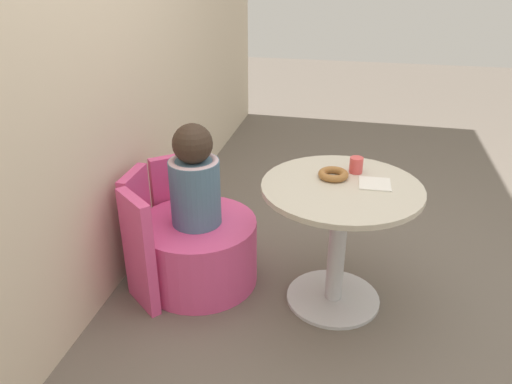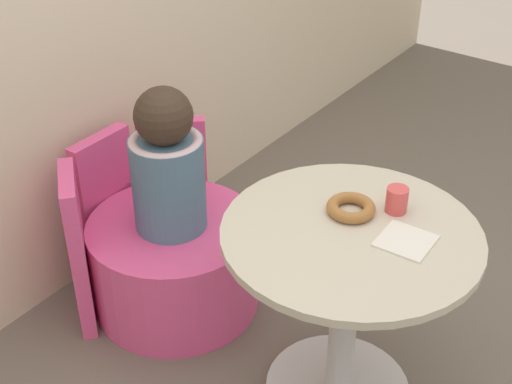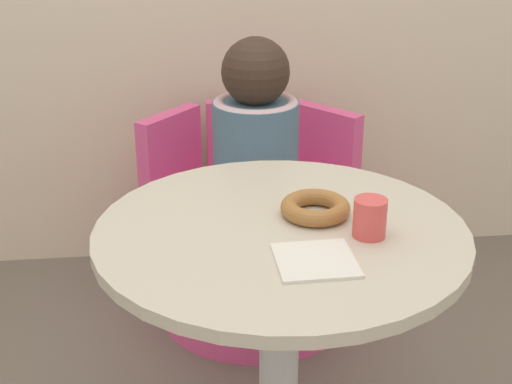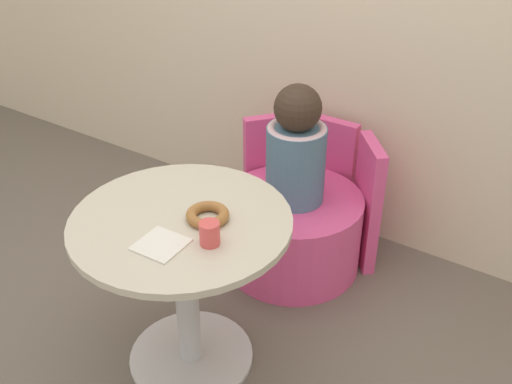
# 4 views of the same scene
# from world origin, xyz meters

# --- Properties ---
(ground_plane) EXTENTS (12.00, 12.00, 0.00)m
(ground_plane) POSITION_xyz_m (0.00, 0.00, 0.00)
(ground_plane) COLOR #665B51
(round_table) EXTENTS (0.71, 0.71, 0.62)m
(round_table) POSITION_xyz_m (0.08, 0.01, 0.44)
(round_table) COLOR silver
(round_table) RESTS_ON ground_plane
(tub_chair) EXTENTS (0.59, 0.59, 0.34)m
(tub_chair) POSITION_xyz_m (0.11, 0.70, 0.17)
(tub_chair) COLOR #E54C8C
(tub_chair) RESTS_ON ground_plane
(booth_backrest) EXTENTS (0.69, 0.25, 0.58)m
(booth_backrest) POSITION_xyz_m (0.11, 0.95, 0.29)
(booth_backrest) COLOR #E54C8C
(booth_backrest) RESTS_ON ground_plane
(child_figure) EXTENTS (0.24, 0.24, 0.51)m
(child_figure) POSITION_xyz_m (0.11, 0.70, 0.58)
(child_figure) COLOR slate
(child_figure) RESTS_ON tub_chair
(donut) EXTENTS (0.14, 0.14, 0.03)m
(donut) POSITION_xyz_m (0.16, 0.06, 0.64)
(donut) COLOR #9E6633
(donut) RESTS_ON round_table
(cup) EXTENTS (0.06, 0.06, 0.07)m
(cup) POSITION_xyz_m (0.24, -0.04, 0.66)
(cup) COLOR #DB4C4C
(cup) RESTS_ON round_table
(paper_napkin) EXTENTS (0.14, 0.14, 0.01)m
(paper_napkin) POSITION_xyz_m (0.12, -0.13, 0.63)
(paper_napkin) COLOR silver
(paper_napkin) RESTS_ON round_table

